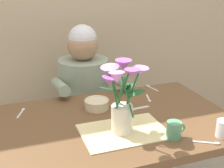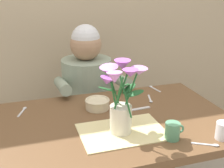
{
  "view_description": "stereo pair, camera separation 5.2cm",
  "coord_description": "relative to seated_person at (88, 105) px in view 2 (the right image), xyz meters",
  "views": [
    {
      "loc": [
        -0.49,
        -1.29,
        1.44
      ],
      "look_at": [
        -0.01,
        0.05,
        0.92
      ],
      "focal_mm": 48.47,
      "sensor_mm": 36.0,
      "label": 1
    },
    {
      "loc": [
        -0.44,
        -1.31,
        1.44
      ],
      "look_at": [
        -0.01,
        0.05,
        0.92
      ],
      "focal_mm": 48.47,
      "sensor_mm": 36.0,
      "label": 2
    }
  ],
  "objects": [
    {
      "name": "spoon_3",
      "position": [
        0.28,
        -0.43,
        0.18
      ],
      "size": [
        0.05,
        0.12,
        0.01
      ],
      "color": "silver",
      "rests_on": "dining_table"
    },
    {
      "name": "wood_panel_backdrop",
      "position": [
        0.01,
        0.43,
        0.69
      ],
      "size": [
        4.0,
        0.1,
        2.5
      ],
      "primitive_type": "cube",
      "color": "tan",
      "rests_on": "ground_plane"
    },
    {
      "name": "dinner_knife",
      "position": [
        0.14,
        -0.53,
        0.18
      ],
      "size": [
        0.19,
        0.03,
        0.0
      ],
      "primitive_type": "cube",
      "rotation": [
        0.0,
        0.0,
        0.07
      ],
      "color": "silver",
      "rests_on": "dining_table"
    },
    {
      "name": "spoon_0",
      "position": [
        0.38,
        -0.25,
        0.18
      ],
      "size": [
        0.04,
        0.12,
        0.01
      ],
      "color": "silver",
      "rests_on": "dining_table"
    },
    {
      "name": "ceramic_bowl",
      "position": [
        -0.05,
        -0.45,
        0.21
      ],
      "size": [
        0.14,
        0.14,
        0.06
      ],
      "color": "beige",
      "rests_on": "dining_table"
    },
    {
      "name": "spoon_1",
      "position": [
        0.22,
        -0.79,
        0.18
      ],
      "size": [
        0.07,
        0.11,
        0.01
      ],
      "color": "silver",
      "rests_on": "dining_table"
    },
    {
      "name": "seated_person",
      "position": [
        0.0,
        0.0,
        0.0
      ],
      "size": [
        0.45,
        0.47,
        1.14
      ],
      "rotation": [
        0.0,
        0.0,
        0.07
      ],
      "color": "#4C4C56",
      "rests_on": "ground_plane"
    },
    {
      "name": "spoon_2",
      "position": [
        0.32,
        -0.97,
        0.18
      ],
      "size": [
        0.11,
        0.07,
        0.01
      ],
      "color": "silver",
      "rests_on": "dining_table"
    },
    {
      "name": "striped_placemat",
      "position": [
        -0.0,
        -0.74,
        0.18
      ],
      "size": [
        0.4,
        0.28,
        0.0
      ],
      "primitive_type": "cube",
      "color": "beige",
      "rests_on": "dining_table"
    },
    {
      "name": "flower_vase",
      "position": [
        -0.02,
        -0.74,
        0.36
      ],
      "size": [
        0.24,
        0.25,
        0.34
      ],
      "color": "silver",
      "rests_on": "dining_table"
    },
    {
      "name": "ceramic_mug",
      "position": [
        0.19,
        -0.87,
        0.22
      ],
      "size": [
        0.09,
        0.07,
        0.08
      ],
      "color": "#569970",
      "rests_on": "dining_table"
    },
    {
      "name": "tea_cup",
      "position": [
        0.41,
        -0.94,
        0.22
      ],
      "size": [
        0.09,
        0.07,
        0.08
      ],
      "color": "silver",
      "rests_on": "dining_table"
    },
    {
      "name": "spoon_4",
      "position": [
        -0.44,
        -0.35,
        0.18
      ],
      "size": [
        0.06,
        0.12,
        0.01
      ],
      "color": "silver",
      "rests_on": "dining_table"
    },
    {
      "name": "dining_table",
      "position": [
        0.01,
        -0.62,
        0.08
      ],
      "size": [
        1.2,
        0.8,
        0.74
      ],
      "color": "brown",
      "rests_on": "ground_plane"
    }
  ]
}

